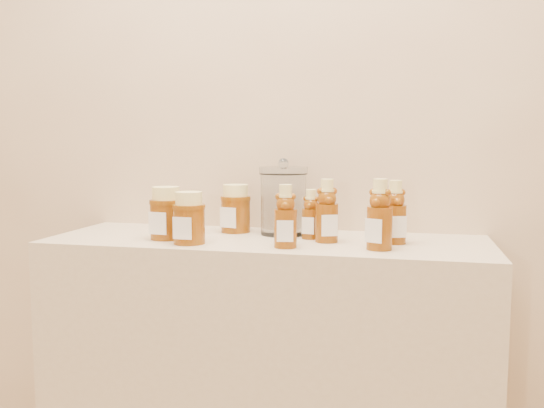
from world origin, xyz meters
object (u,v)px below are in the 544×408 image
(honey_jar_left, at_px, (166,213))
(display_table, at_px, (267,396))
(bear_bottle_front_left, at_px, (286,212))
(glass_canister, at_px, (283,198))
(bear_bottle_back_left, at_px, (311,211))

(honey_jar_left, bearing_deg, display_table, 21.54)
(display_table, relative_size, bear_bottle_front_left, 6.68)
(glass_canister, bearing_deg, honey_jar_left, -153.12)
(bear_bottle_back_left, bearing_deg, display_table, -155.99)
(bear_bottle_back_left, relative_size, honey_jar_left, 1.07)
(honey_jar_left, bearing_deg, bear_bottle_back_left, 22.29)
(honey_jar_left, relative_size, glass_canister, 0.68)
(bear_bottle_back_left, xyz_separation_m, honey_jar_left, (-0.38, -0.09, -0.01))
(bear_bottle_front_left, bearing_deg, bear_bottle_back_left, 65.07)
(display_table, bearing_deg, glass_canister, 71.68)
(display_table, relative_size, glass_canister, 5.65)
(glass_canister, bearing_deg, bear_bottle_back_left, -31.74)
(display_table, distance_m, honey_jar_left, 0.59)
(display_table, relative_size, honey_jar_left, 8.36)
(honey_jar_left, xyz_separation_m, glass_canister, (0.30, 0.15, 0.03))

